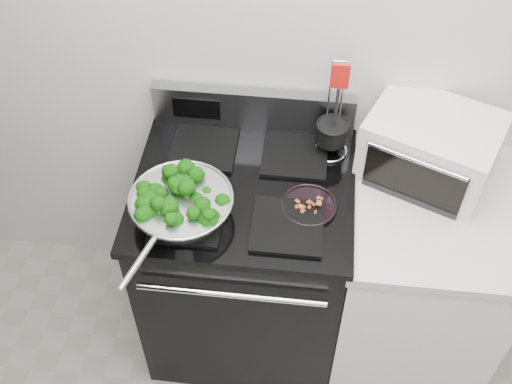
# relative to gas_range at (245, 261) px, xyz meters

# --- Properties ---
(back_wall) EXTENTS (4.00, 0.02, 2.70)m
(back_wall) POSITION_rel_gas_range_xyz_m (0.30, 0.34, 0.86)
(back_wall) COLOR silver
(back_wall) RESTS_ON ground
(gas_range) EXTENTS (0.79, 0.69, 1.13)m
(gas_range) POSITION_rel_gas_range_xyz_m (0.00, 0.00, 0.00)
(gas_range) COLOR black
(gas_range) RESTS_ON floor
(counter) EXTENTS (0.62, 0.68, 0.92)m
(counter) POSITION_rel_gas_range_xyz_m (0.68, -0.00, -0.03)
(counter) COLOR white
(counter) RESTS_ON floor
(skillet) EXTENTS (0.36, 0.55, 0.08)m
(skillet) POSITION_rel_gas_range_xyz_m (-0.19, -0.16, 0.52)
(skillet) COLOR silver
(skillet) RESTS_ON gas_range
(broccoli_pile) EXTENTS (0.28, 0.28, 0.10)m
(broccoli_pile) POSITION_rel_gas_range_xyz_m (-0.19, -0.16, 0.54)
(broccoli_pile) COLOR black
(broccoli_pile) RESTS_ON skillet
(bacon_plate) EXTENTS (0.19, 0.19, 0.04)m
(bacon_plate) POSITION_rel_gas_range_xyz_m (0.24, -0.07, 0.48)
(bacon_plate) COLOR black
(bacon_plate) RESTS_ON gas_range
(utensil_holder) EXTENTS (0.13, 0.13, 0.41)m
(utensil_holder) POSITION_rel_gas_range_xyz_m (0.30, 0.21, 0.53)
(utensil_holder) COLOR silver
(utensil_holder) RESTS_ON gas_range
(toaster_oven) EXTENTS (0.53, 0.48, 0.25)m
(toaster_oven) POSITION_rel_gas_range_xyz_m (0.65, 0.17, 0.56)
(toaster_oven) COLOR silver
(toaster_oven) RESTS_ON counter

